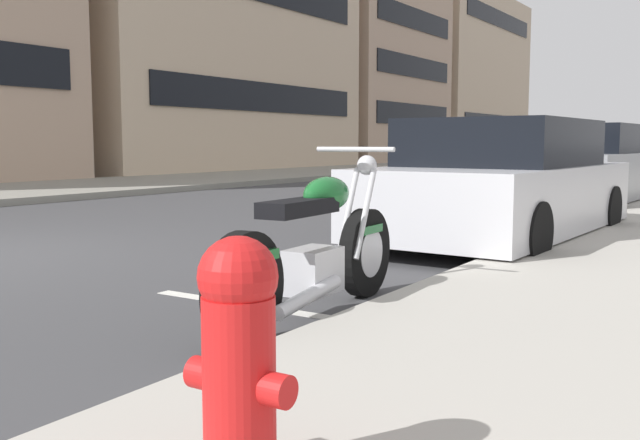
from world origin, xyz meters
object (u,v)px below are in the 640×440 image
object	(u,v)px
parked_motorcycle	(315,252)
parked_car_mid_block	(585,168)
crossing_truck	(532,147)
fire_hydrant	(239,354)
parked_car_behind_motorcycle	(502,185)

from	to	relation	value
parked_motorcycle	parked_car_mid_block	bearing A→B (deg)	-0.69
parked_car_mid_block	crossing_truck	size ratio (longest dim) A/B	0.79
parked_motorcycle	crossing_truck	world-z (taller)	crossing_truck
parked_motorcycle	fire_hydrant	size ratio (longest dim) A/B	2.96
parked_car_mid_block	fire_hydrant	distance (m)	11.96
parked_car_behind_motorcycle	crossing_truck	size ratio (longest dim) A/B	0.84
parked_motorcycle	parked_car_mid_block	size ratio (longest dim) A/B	0.54
crossing_truck	fire_hydrant	xyz separation A→B (m)	(-29.81, -7.81, -0.43)
parked_car_behind_motorcycle	crossing_truck	bearing A→B (deg)	17.84
parked_car_mid_block	fire_hydrant	bearing A→B (deg)	-168.58
parked_car_mid_block	crossing_truck	distance (m)	19.00
parked_motorcycle	parked_car_behind_motorcycle	size ratio (longest dim) A/B	0.51
fire_hydrant	parked_car_behind_motorcycle	bearing A→B (deg)	12.00
parked_car_behind_motorcycle	parked_car_mid_block	world-z (taller)	parked_car_mid_block
parked_motorcycle	fire_hydrant	world-z (taller)	parked_motorcycle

